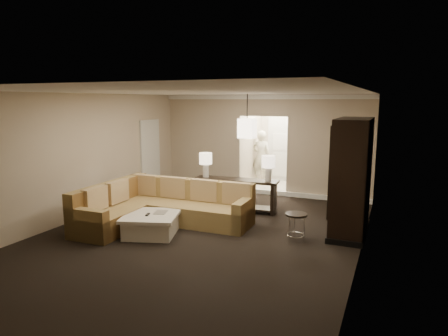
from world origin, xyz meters
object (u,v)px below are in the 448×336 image
at_px(coffee_table, 151,224).
at_px(person, 261,154).
at_px(drink_table, 296,221).
at_px(console_table, 236,192).
at_px(armoire, 351,180).
at_px(sectional_sofa, 160,207).

xyz_separation_m(coffee_table, person, (0.46, 5.55, 0.73)).
bearing_deg(coffee_table, drink_table, 17.39).
xyz_separation_m(console_table, armoire, (2.70, -0.65, 0.64)).
bearing_deg(drink_table, armoire, 41.90).
distance_m(armoire, drink_table, 1.40).
relative_size(coffee_table, armoire, 0.57).
distance_m(coffee_table, console_table, 2.48).
height_order(armoire, drink_table, armoire).
bearing_deg(sectional_sofa, person, 81.15).
relative_size(sectional_sofa, drink_table, 5.93).
relative_size(coffee_table, console_table, 0.64).
height_order(sectional_sofa, armoire, armoire).
height_order(sectional_sofa, drink_table, sectional_sofa).
bearing_deg(drink_table, coffee_table, -162.61).
distance_m(sectional_sofa, person, 4.97).
relative_size(armoire, person, 1.22).
height_order(sectional_sofa, coffee_table, sectional_sofa).
bearing_deg(drink_table, sectional_sofa, -176.27).
relative_size(sectional_sofa, console_table, 1.50).
bearing_deg(console_table, drink_table, -43.33).
relative_size(drink_table, person, 0.28).
distance_m(coffee_table, person, 5.62).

